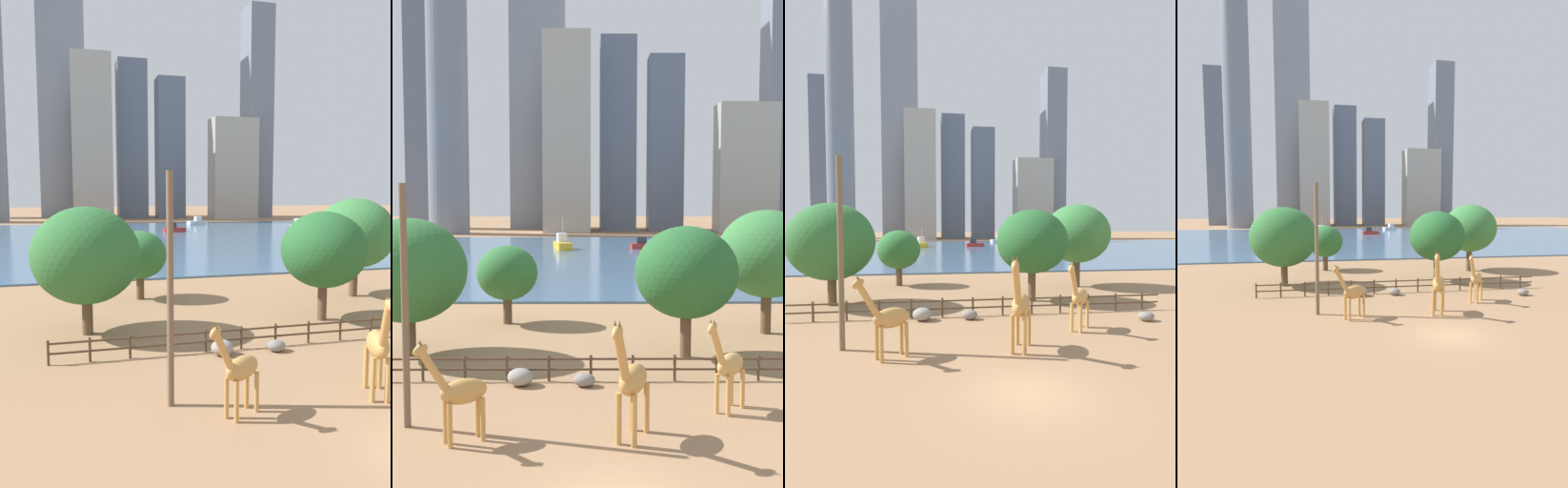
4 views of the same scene
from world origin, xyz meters
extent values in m
plane|color=#9E7551|center=(0.00, 80.00, 0.00)|extent=(400.00, 400.00, 0.00)
cube|color=#476B8C|center=(0.00, 77.00, 0.10)|extent=(180.00, 86.00, 0.20)
cylinder|color=#C18C47|center=(0.88, 4.00, 0.96)|extent=(0.29, 0.29, 1.92)
cylinder|color=#C18C47|center=(0.33, 4.23, 0.96)|extent=(0.29, 0.29, 1.92)
cylinder|color=#C18C47|center=(1.47, 5.36, 0.96)|extent=(0.29, 0.29, 1.92)
cylinder|color=#C18C47|center=(0.92, 5.60, 0.96)|extent=(0.29, 0.29, 1.92)
ellipsoid|color=#C18C47|center=(0.90, 4.80, 2.26)|extent=(1.63, 2.29, 1.11)
cylinder|color=#C18C47|center=(0.40, 3.64, 3.44)|extent=(0.81, 1.27, 2.07)
ellipsoid|color=#C18C47|center=(0.22, 3.22, 4.40)|extent=(0.64, 0.88, 0.70)
cone|color=brown|center=(0.30, 3.18, 4.72)|extent=(0.13, 0.13, 0.20)
cone|color=brown|center=(0.14, 3.25, 4.72)|extent=(0.13, 0.13, 0.20)
cylinder|color=tan|center=(5.03, 7.09, 0.85)|extent=(0.28, 0.28, 1.69)
cylinder|color=tan|center=(4.63, 7.43, 0.85)|extent=(0.28, 0.28, 1.69)
cylinder|color=tan|center=(5.87, 8.09, 0.85)|extent=(0.28, 0.28, 1.69)
cylinder|color=tan|center=(5.47, 8.43, 0.85)|extent=(0.28, 0.28, 1.69)
ellipsoid|color=tan|center=(5.25, 7.76, 1.99)|extent=(1.78, 1.91, 0.98)
cylinder|color=tan|center=(4.50, 6.88, 3.00)|extent=(1.00, 1.10, 1.78)
ellipsoid|color=tan|center=(4.20, 6.53, 3.81)|extent=(0.70, 0.75, 0.64)
cone|color=brown|center=(4.26, 6.48, 4.10)|extent=(0.13, 0.13, 0.18)
cone|color=brown|center=(4.15, 6.57, 4.10)|extent=(0.13, 0.13, 0.18)
cylinder|color=#C18C47|center=(-5.76, 3.95, 0.82)|extent=(0.26, 0.26, 1.63)
cylinder|color=#C18C47|center=(-6.03, 4.38, 0.82)|extent=(0.26, 0.26, 1.63)
cylinder|color=#C18C47|center=(-4.69, 4.61, 0.82)|extent=(0.26, 0.26, 1.63)
cylinder|color=#C18C47|center=(-4.95, 5.04, 0.82)|extent=(0.26, 0.26, 1.63)
ellipsoid|color=#C18C47|center=(-5.36, 4.49, 1.91)|extent=(1.91, 1.56, 0.94)
cylinder|color=#C18C47|center=(-6.32, 3.91, 2.89)|extent=(1.14, 0.85, 1.71)
ellipsoid|color=#C18C47|center=(-6.70, 3.67, 3.67)|extent=(0.74, 0.61, 0.62)
cone|color=brown|center=(-6.66, 3.61, 3.94)|extent=(0.12, 0.12, 0.17)
cone|color=brown|center=(-6.74, 3.73, 3.94)|extent=(0.12, 0.12, 0.17)
cylinder|color=brown|center=(-7.89, 6.00, 4.79)|extent=(0.28, 0.28, 9.58)
ellipsoid|color=gray|center=(-4.00, 11.27, 0.42)|extent=(1.23, 1.12, 0.84)
ellipsoid|color=gray|center=(-0.92, 11.14, 0.32)|extent=(1.03, 0.85, 0.64)
ellipsoid|color=gray|center=(10.36, 9.10, 0.31)|extent=(1.05, 0.82, 0.61)
cylinder|color=#4C3826|center=(-10.93, 12.00, 0.65)|extent=(0.14, 0.14, 1.30)
cylinder|color=#4C3826|center=(-8.86, 12.00, 0.65)|extent=(0.14, 0.14, 1.30)
cylinder|color=#4C3826|center=(-6.80, 12.00, 0.65)|extent=(0.14, 0.14, 1.30)
cylinder|color=#4C3826|center=(-4.73, 12.00, 0.65)|extent=(0.14, 0.14, 1.30)
cylinder|color=#4C3826|center=(-2.66, 12.00, 0.65)|extent=(0.14, 0.14, 1.30)
cylinder|color=#4C3826|center=(-0.59, 12.00, 0.65)|extent=(0.14, 0.14, 1.30)
cylinder|color=#4C3826|center=(1.47, 12.00, 0.65)|extent=(0.14, 0.14, 1.30)
cylinder|color=#4C3826|center=(3.54, 12.00, 0.65)|extent=(0.14, 0.14, 1.30)
cylinder|color=#4C3826|center=(5.61, 12.00, 0.65)|extent=(0.14, 0.14, 1.30)
cylinder|color=#4C3826|center=(7.68, 12.00, 0.65)|extent=(0.14, 0.14, 1.30)
cylinder|color=#4C3826|center=(9.75, 12.00, 0.65)|extent=(0.14, 0.14, 1.30)
cylinder|color=#4C3826|center=(11.81, 12.00, 0.65)|extent=(0.14, 0.14, 1.30)
cube|color=#4C3826|center=(0.00, 12.00, 1.10)|extent=(26.10, 0.08, 0.10)
cube|color=#4C3826|center=(0.00, 12.00, 0.59)|extent=(26.10, 0.08, 0.10)
cylinder|color=brown|center=(11.18, 22.58, 1.37)|extent=(0.68, 0.68, 2.75)
ellipsoid|color=#387A3D|center=(11.18, 22.58, 5.33)|extent=(6.45, 6.45, 5.81)
cylinder|color=brown|center=(-10.90, 17.00, 1.14)|extent=(0.66, 0.66, 2.28)
ellipsoid|color=#2D6B33|center=(-10.90, 17.00, 4.92)|extent=(6.60, 6.60, 5.94)
cylinder|color=brown|center=(-6.42, 25.86, 0.97)|extent=(0.63, 0.63, 1.93)
ellipsoid|color=#2D6B33|center=(-6.42, 25.86, 3.67)|extent=(4.35, 4.35, 3.92)
cylinder|color=brown|center=(4.81, 16.41, 1.28)|extent=(0.62, 0.62, 2.56)
ellipsoid|color=#26602D|center=(4.81, 16.41, 4.86)|extent=(5.76, 5.76, 5.18)
cube|color=gold|center=(-4.61, 87.20, 0.82)|extent=(3.46, 6.51, 1.24)
cube|color=silver|center=(-4.77, 87.96, 2.18)|extent=(1.91, 2.49, 1.48)
cylinder|color=silver|center=(-4.55, 86.90, 3.60)|extent=(0.14, 0.14, 4.33)
cube|color=silver|center=(20.22, 110.69, 0.69)|extent=(5.18, 3.32, 0.97)
cube|color=silver|center=(20.79, 110.90, 1.76)|extent=(2.05, 1.70, 1.17)
cube|color=silver|center=(39.71, 88.17, 0.78)|extent=(6.10, 4.25, 1.15)
cube|color=silver|center=(39.06, 87.88, 2.04)|extent=(2.46, 2.11, 1.38)
cube|color=#B22D28|center=(9.58, 88.10, 0.68)|extent=(4.94, 2.31, 0.95)
cube|color=#333338|center=(8.99, 88.02, 1.72)|extent=(1.85, 1.35, 1.14)
cube|color=#ADA89E|center=(41.13, 141.79, 16.60)|extent=(15.21, 9.17, 33.20)
cube|color=slate|center=(21.29, 150.98, 23.61)|extent=(9.26, 8.53, 47.22)
cube|color=slate|center=(51.73, 147.60, 35.85)|extent=(8.62, 10.67, 71.71)
cube|color=slate|center=(8.41, 152.98, 26.23)|extent=(9.72, 10.30, 52.46)
cube|color=gray|center=(-14.42, 166.23, 52.15)|extent=(15.79, 12.94, 104.31)
cube|color=slate|center=(-48.49, 165.52, 35.12)|extent=(8.44, 10.14, 70.23)
cylinder|color=slate|center=(-34.92, 136.89, 44.44)|extent=(10.17, 10.17, 88.88)
cube|color=#ADA89E|center=(-5.34, 146.39, 25.69)|extent=(12.30, 15.58, 51.38)
camera|label=1|loc=(-11.57, -12.37, 8.72)|focal=35.00mm
camera|label=2|loc=(-0.93, -17.50, 9.01)|focal=45.00mm
camera|label=3|loc=(-3.80, -13.38, 6.27)|focal=28.00mm
camera|label=4|loc=(-8.52, -21.53, 7.75)|focal=28.00mm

